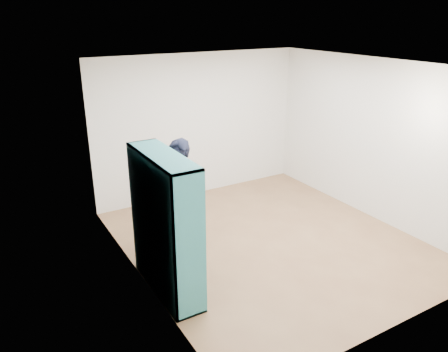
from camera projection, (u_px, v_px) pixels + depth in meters
floor at (269, 241)px, 6.60m from camera, size 4.50×4.50×0.00m
ceiling at (277, 65)px, 5.68m from camera, size 4.50×4.50×0.00m
wall_left at (137, 187)px, 5.19m from camera, size 0.02×4.50×2.60m
wall_right at (372, 140)px, 7.09m from camera, size 0.02×4.50×2.60m
wall_back at (199, 126)px, 7.96m from camera, size 4.00×0.02×2.60m
wall_front at (408, 222)px, 4.33m from camera, size 4.00×0.02×2.60m
bookshelf at (163, 226)px, 5.16m from camera, size 0.39×1.32×1.76m
person at (180, 195)px, 6.19m from camera, size 0.57×0.69×1.63m
smartphone at (168, 190)px, 6.09m from camera, size 0.04×0.09×0.12m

